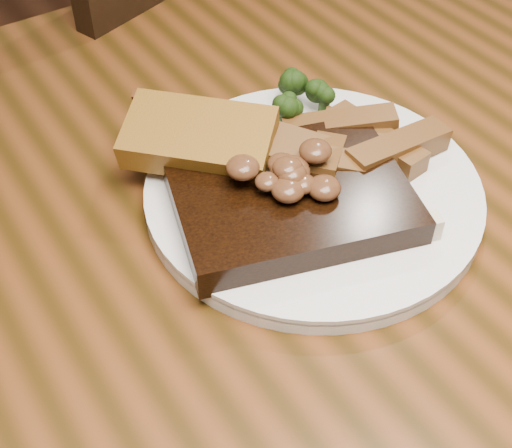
% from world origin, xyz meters
% --- Properties ---
extents(dining_table, '(1.60, 0.90, 0.75)m').
position_xyz_m(dining_table, '(0.00, 0.00, 0.66)').
color(dining_table, '#552B11').
rests_on(dining_table, ground).
extents(chair_far, '(0.53, 0.53, 0.88)m').
position_xyz_m(chair_far, '(0.16, 0.56, 0.48)').
color(chair_far, black).
rests_on(chair_far, ground).
extents(plate, '(0.34, 0.34, 0.01)m').
position_xyz_m(plate, '(0.05, 0.04, 0.76)').
color(plate, white).
rests_on(plate, dining_table).
extents(steak, '(0.21, 0.18, 0.03)m').
position_xyz_m(steak, '(0.02, 0.03, 0.78)').
color(steak, black).
rests_on(steak, plate).
extents(steak_bone, '(0.16, 0.06, 0.02)m').
position_xyz_m(steak_bone, '(0.02, -0.04, 0.77)').
color(steak_bone, beige).
rests_on(steak_bone, plate).
extents(mushroom_pile, '(0.07, 0.07, 0.03)m').
position_xyz_m(mushroom_pile, '(0.02, 0.03, 0.80)').
color(mushroom_pile, '#55301A').
rests_on(mushroom_pile, steak).
extents(garlic_bread, '(0.13, 0.13, 0.03)m').
position_xyz_m(garlic_bread, '(-0.01, 0.11, 0.78)').
color(garlic_bread, '#8D5A19').
rests_on(garlic_bread, plate).
extents(potato_wedges, '(0.13, 0.13, 0.02)m').
position_xyz_m(potato_wedges, '(0.11, 0.05, 0.77)').
color(potato_wedges, brown).
rests_on(potato_wedges, plate).
extents(broccoli_cluster, '(0.06, 0.06, 0.04)m').
position_xyz_m(broccoli_cluster, '(0.09, 0.12, 0.78)').
color(broccoli_cluster, '#18330B').
rests_on(broccoli_cluster, plate).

